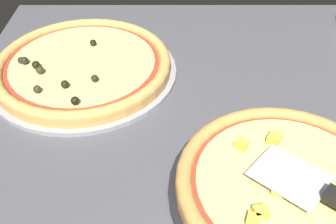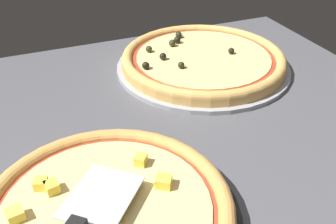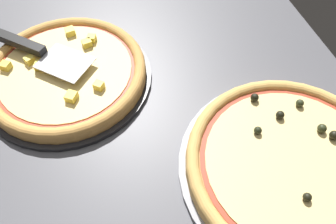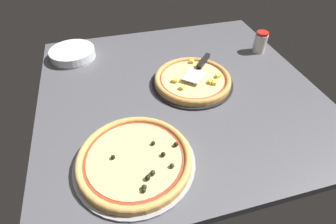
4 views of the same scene
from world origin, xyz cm
name	(u,v)px [view 3 (image 3 of 4)]	position (x,y,z in cm)	size (l,w,h in cm)	color
ground_plane	(85,106)	(0.00, 0.00, -1.80)	(125.11, 121.86, 3.60)	#4C4C51
pizza_pan_front	(68,78)	(-7.31, -2.35, 0.50)	(38.17, 38.17, 1.00)	black
pizza_front	(66,72)	(-7.33, -2.35, 2.55)	(35.88, 35.88, 3.87)	#C68E47
pizza_pan_back	(289,169)	(26.87, 35.74, 0.50)	(41.91, 41.91, 1.00)	#939399
pizza_back	(293,164)	(26.84, 35.77, 2.57)	(39.40, 39.40, 4.08)	tan
serving_spatula	(33,48)	(-13.50, -8.49, 5.63)	(19.92, 21.49, 2.00)	#B7B7BC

